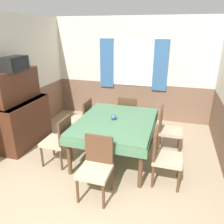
{
  "coord_description": "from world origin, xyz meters",
  "views": [
    {
      "loc": [
        1.11,
        -1.73,
        2.31
      ],
      "look_at": [
        0.07,
        1.78,
        0.9
      ],
      "focal_mm": 35.0,
      "sensor_mm": 36.0,
      "label": 1
    }
  ],
  "objects_px": {
    "dining_table": "(116,125)",
    "vase": "(114,117)",
    "chair_left_far": "(82,118)",
    "chair_right_far": "(167,128)",
    "chair_head_near": "(96,165)",
    "chair_right_near": "(163,155)",
    "sideboard": "(23,114)",
    "chair_head_window": "(128,114)",
    "tv": "(15,64)",
    "chair_left_near": "(59,139)"
  },
  "relations": [
    {
      "from": "chair_left_near",
      "to": "chair_head_near",
      "type": "xyz_separation_m",
      "value": [
        0.9,
        -0.55,
        0.0
      ]
    },
    {
      "from": "chair_left_near",
      "to": "sideboard",
      "type": "height_order",
      "value": "sideboard"
    },
    {
      "from": "chair_head_window",
      "to": "tv",
      "type": "distance_m",
      "value": 2.55
    },
    {
      "from": "vase",
      "to": "tv",
      "type": "bearing_deg",
      "value": -175.98
    },
    {
      "from": "chair_left_far",
      "to": "chair_right_near",
      "type": "distance_m",
      "value": 2.06
    },
    {
      "from": "tv",
      "to": "chair_head_window",
      "type": "bearing_deg",
      "value": 31.53
    },
    {
      "from": "dining_table",
      "to": "chair_head_window",
      "type": "distance_m",
      "value": 1.06
    },
    {
      "from": "chair_head_near",
      "to": "chair_head_window",
      "type": "relative_size",
      "value": 1.0
    },
    {
      "from": "tv",
      "to": "chair_left_near",
      "type": "bearing_deg",
      "value": -20.73
    },
    {
      "from": "chair_left_near",
      "to": "chair_right_near",
      "type": "xyz_separation_m",
      "value": [
        1.8,
        0.0,
        0.0
      ]
    },
    {
      "from": "chair_left_far",
      "to": "vase",
      "type": "relative_size",
      "value": 8.75
    },
    {
      "from": "tv",
      "to": "vase",
      "type": "bearing_deg",
      "value": 4.02
    },
    {
      "from": "chair_right_far",
      "to": "tv",
      "type": "distance_m",
      "value": 3.13
    },
    {
      "from": "chair_head_window",
      "to": "sideboard",
      "type": "height_order",
      "value": "sideboard"
    },
    {
      "from": "chair_head_near",
      "to": "sideboard",
      "type": "distance_m",
      "value": 2.21
    },
    {
      "from": "tv",
      "to": "vase",
      "type": "height_order",
      "value": "tv"
    },
    {
      "from": "chair_right_far",
      "to": "sideboard",
      "type": "bearing_deg",
      "value": -79.2
    },
    {
      "from": "chair_left_near",
      "to": "tv",
      "type": "xyz_separation_m",
      "value": [
        -1.01,
        0.38,
        1.22
      ]
    },
    {
      "from": "dining_table",
      "to": "chair_left_near",
      "type": "distance_m",
      "value": 1.04
    },
    {
      "from": "dining_table",
      "to": "chair_right_near",
      "type": "bearing_deg",
      "value": -29.24
    },
    {
      "from": "chair_right_near",
      "to": "dining_table",
      "type": "bearing_deg",
      "value": -119.24
    },
    {
      "from": "dining_table",
      "to": "tv",
      "type": "height_order",
      "value": "tv"
    },
    {
      "from": "chair_right_near",
      "to": "chair_head_window",
      "type": "xyz_separation_m",
      "value": [
        -0.9,
        1.55,
        0.0
      ]
    },
    {
      "from": "dining_table",
      "to": "chair_head_near",
      "type": "bearing_deg",
      "value": -90.0
    },
    {
      "from": "chair_left_near",
      "to": "chair_head_window",
      "type": "xyz_separation_m",
      "value": [
        0.9,
        1.55,
        0.0
      ]
    },
    {
      "from": "chair_left_near",
      "to": "tv",
      "type": "height_order",
      "value": "tv"
    },
    {
      "from": "chair_right_far",
      "to": "tv",
      "type": "height_order",
      "value": "tv"
    },
    {
      "from": "tv",
      "to": "chair_right_near",
      "type": "bearing_deg",
      "value": -7.75
    },
    {
      "from": "vase",
      "to": "sideboard",
      "type": "bearing_deg",
      "value": -178.44
    },
    {
      "from": "chair_left_far",
      "to": "chair_right_far",
      "type": "bearing_deg",
      "value": -90.0
    },
    {
      "from": "chair_left_far",
      "to": "chair_left_near",
      "type": "relative_size",
      "value": 1.0
    },
    {
      "from": "vase",
      "to": "dining_table",
      "type": "bearing_deg",
      "value": -11.92
    },
    {
      "from": "dining_table",
      "to": "sideboard",
      "type": "xyz_separation_m",
      "value": [
        -1.96,
        -0.04,
        0.02
      ]
    },
    {
      "from": "chair_left_near",
      "to": "chair_right_far",
      "type": "bearing_deg",
      "value": -60.76
    },
    {
      "from": "chair_head_near",
      "to": "sideboard",
      "type": "height_order",
      "value": "sideboard"
    },
    {
      "from": "chair_head_near",
      "to": "vase",
      "type": "height_order",
      "value": "chair_head_near"
    },
    {
      "from": "chair_left_near",
      "to": "chair_head_near",
      "type": "distance_m",
      "value": 1.05
    },
    {
      "from": "chair_head_near",
      "to": "tv",
      "type": "relative_size",
      "value": 1.81
    },
    {
      "from": "chair_left_near",
      "to": "chair_right_near",
      "type": "distance_m",
      "value": 1.8
    },
    {
      "from": "chair_head_near",
      "to": "vase",
      "type": "bearing_deg",
      "value": -87.51
    },
    {
      "from": "sideboard",
      "to": "vase",
      "type": "xyz_separation_m",
      "value": [
        1.92,
        0.05,
        0.14
      ]
    },
    {
      "from": "chair_left_far",
      "to": "chair_head_near",
      "type": "relative_size",
      "value": 1.0
    },
    {
      "from": "chair_right_far",
      "to": "sideboard",
      "type": "relative_size",
      "value": 0.57
    },
    {
      "from": "chair_right_near",
      "to": "chair_head_near",
      "type": "relative_size",
      "value": 1.0
    },
    {
      "from": "tv",
      "to": "chair_left_far",
      "type": "bearing_deg",
      "value": 31.72
    },
    {
      "from": "chair_right_far",
      "to": "chair_left_far",
      "type": "bearing_deg",
      "value": -90.0
    },
    {
      "from": "chair_right_far",
      "to": "chair_head_near",
      "type": "bearing_deg",
      "value": -30.06
    },
    {
      "from": "dining_table",
      "to": "vase",
      "type": "bearing_deg",
      "value": 168.08
    },
    {
      "from": "chair_right_far",
      "to": "chair_head_window",
      "type": "bearing_deg",
      "value": -121.32
    },
    {
      "from": "chair_right_near",
      "to": "sideboard",
      "type": "bearing_deg",
      "value": -99.15
    }
  ]
}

